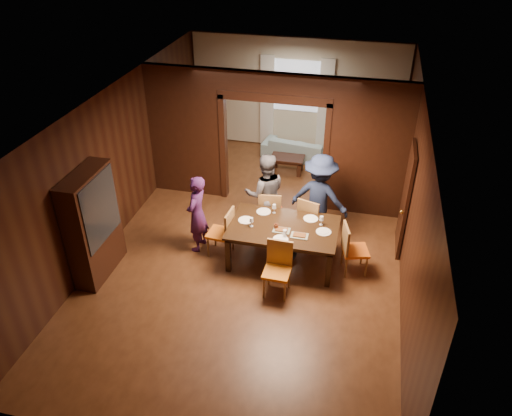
% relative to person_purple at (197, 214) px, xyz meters
% --- Properties ---
extents(floor, '(9.00, 9.00, 0.00)m').
position_rel_person_purple_xyz_m(floor, '(1.03, 0.42, -0.77)').
color(floor, '#4B2915').
rests_on(floor, ground).
extents(ceiling, '(5.50, 9.00, 0.02)m').
position_rel_person_purple_xyz_m(ceiling, '(1.03, 0.42, 2.13)').
color(ceiling, silver).
rests_on(ceiling, room_walls).
extents(room_walls, '(5.52, 9.01, 2.90)m').
position_rel_person_purple_xyz_m(room_walls, '(1.03, 2.31, 0.74)').
color(room_walls, black).
rests_on(room_walls, floor).
extents(person_purple, '(0.42, 0.59, 1.54)m').
position_rel_person_purple_xyz_m(person_purple, '(0.00, 0.00, 0.00)').
color(person_purple, '#441C52').
rests_on(person_purple, floor).
extents(person_grey, '(0.98, 0.87, 1.68)m').
position_rel_person_purple_xyz_m(person_grey, '(1.10, 0.89, 0.07)').
color(person_grey, '#4D4D53').
rests_on(person_grey, floor).
extents(person_navy, '(1.26, 0.89, 1.77)m').
position_rel_person_purple_xyz_m(person_navy, '(2.16, 0.93, 0.12)').
color(person_navy, '#192440').
rests_on(person_navy, floor).
extents(sofa, '(1.90, 0.98, 0.53)m').
position_rel_person_purple_xyz_m(sofa, '(1.23, 4.27, -0.50)').
color(sofa, '#98BDC7').
rests_on(sofa, floor).
extents(serving_bowl, '(0.37, 0.37, 0.09)m').
position_rel_person_purple_xyz_m(serving_bowl, '(1.71, 0.08, 0.04)').
color(serving_bowl, black).
rests_on(serving_bowl, dining_table).
extents(dining_table, '(1.95, 1.21, 0.76)m').
position_rel_person_purple_xyz_m(dining_table, '(1.65, -0.03, -0.39)').
color(dining_table, black).
rests_on(dining_table, floor).
extents(coffee_table, '(0.80, 0.50, 0.40)m').
position_rel_person_purple_xyz_m(coffee_table, '(1.10, 3.44, -0.57)').
color(coffee_table, black).
rests_on(coffee_table, floor).
extents(chair_left, '(0.47, 0.47, 0.97)m').
position_rel_person_purple_xyz_m(chair_left, '(0.46, -0.07, -0.28)').
color(chair_left, orange).
rests_on(chair_left, floor).
extents(chair_right, '(0.54, 0.54, 0.97)m').
position_rel_person_purple_xyz_m(chair_right, '(2.95, -0.03, -0.28)').
color(chair_right, orange).
rests_on(chair_right, floor).
extents(chair_far_l, '(0.49, 0.49, 0.97)m').
position_rel_person_purple_xyz_m(chair_far_l, '(1.22, 0.84, -0.28)').
color(chair_far_l, red).
rests_on(chair_far_l, floor).
extents(chair_far_r, '(0.55, 0.55, 0.97)m').
position_rel_person_purple_xyz_m(chair_far_r, '(2.05, 0.78, -0.28)').
color(chair_far_r, '#C16F12').
rests_on(chair_far_r, floor).
extents(chair_near, '(0.45, 0.45, 0.97)m').
position_rel_person_purple_xyz_m(chair_near, '(1.71, -0.94, -0.28)').
color(chair_near, orange).
rests_on(chair_near, floor).
extents(hutch, '(0.40, 1.20, 2.00)m').
position_rel_person_purple_xyz_m(hutch, '(-1.50, -1.08, 0.23)').
color(hutch, black).
rests_on(hutch, floor).
extents(door_right, '(0.06, 0.90, 2.10)m').
position_rel_person_purple_xyz_m(door_right, '(3.73, 0.92, 0.28)').
color(door_right, black).
rests_on(door_right, floor).
extents(window_far, '(1.20, 0.03, 1.30)m').
position_rel_person_purple_xyz_m(window_far, '(1.03, 4.86, 0.93)').
color(window_far, silver).
rests_on(window_far, back_wall).
extents(curtain_left, '(0.35, 0.06, 2.40)m').
position_rel_person_purple_xyz_m(curtain_left, '(0.28, 4.82, 0.48)').
color(curtain_left, white).
rests_on(curtain_left, back_wall).
extents(curtain_right, '(0.35, 0.06, 2.40)m').
position_rel_person_purple_xyz_m(curtain_right, '(1.78, 4.82, 0.48)').
color(curtain_right, white).
rests_on(curtain_right, back_wall).
extents(plate_left, '(0.27, 0.27, 0.01)m').
position_rel_person_purple_xyz_m(plate_left, '(0.93, 0.01, -0.00)').
color(plate_left, white).
rests_on(plate_left, dining_table).
extents(plate_far_l, '(0.27, 0.27, 0.01)m').
position_rel_person_purple_xyz_m(plate_far_l, '(1.19, 0.36, -0.00)').
color(plate_far_l, silver).
rests_on(plate_far_l, dining_table).
extents(plate_far_r, '(0.27, 0.27, 0.01)m').
position_rel_person_purple_xyz_m(plate_far_r, '(2.08, 0.33, -0.00)').
color(plate_far_r, white).
rests_on(plate_far_r, dining_table).
extents(plate_right, '(0.27, 0.27, 0.01)m').
position_rel_person_purple_xyz_m(plate_right, '(2.36, -0.03, -0.00)').
color(plate_right, silver).
rests_on(plate_right, dining_table).
extents(plate_near, '(0.27, 0.27, 0.01)m').
position_rel_person_purple_xyz_m(plate_near, '(1.66, -0.43, -0.00)').
color(plate_near, white).
rests_on(plate_near, dining_table).
extents(platter_a, '(0.30, 0.20, 0.04)m').
position_rel_person_purple_xyz_m(platter_a, '(1.63, -0.16, 0.01)').
color(platter_a, gray).
rests_on(platter_a, dining_table).
extents(platter_b, '(0.30, 0.20, 0.04)m').
position_rel_person_purple_xyz_m(platter_b, '(1.97, -0.25, 0.01)').
color(platter_b, gray).
rests_on(platter_b, dining_table).
extents(wineglass_left, '(0.08, 0.08, 0.18)m').
position_rel_person_purple_xyz_m(wineglass_left, '(1.08, -0.15, 0.08)').
color(wineglass_left, white).
rests_on(wineglass_left, dining_table).
extents(wineglass_far, '(0.08, 0.08, 0.18)m').
position_rel_person_purple_xyz_m(wineglass_far, '(1.39, 0.38, 0.08)').
color(wineglass_far, silver).
rests_on(wineglass_far, dining_table).
extents(wineglass_right, '(0.08, 0.08, 0.18)m').
position_rel_person_purple_xyz_m(wineglass_right, '(2.29, 0.19, 0.08)').
color(wineglass_right, silver).
rests_on(wineglass_right, dining_table).
extents(tumbler, '(0.07, 0.07, 0.14)m').
position_rel_person_purple_xyz_m(tumbler, '(1.72, -0.33, 0.06)').
color(tumbler, silver).
rests_on(tumbler, dining_table).
extents(condiment_jar, '(0.08, 0.08, 0.11)m').
position_rel_person_purple_xyz_m(condiment_jar, '(1.53, -0.12, 0.05)').
color(condiment_jar, '#4F2312').
rests_on(condiment_jar, dining_table).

